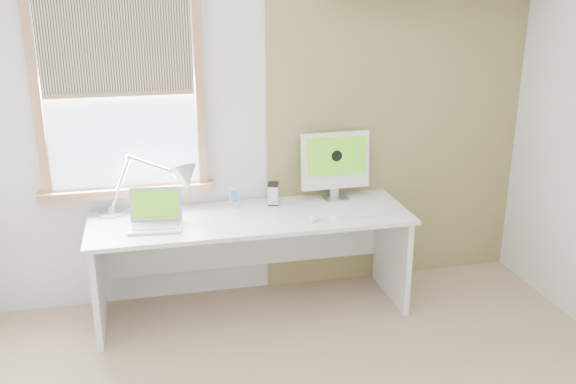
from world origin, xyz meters
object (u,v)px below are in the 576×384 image
object	(u,v)px
desk	(250,239)
external_drive	(273,194)
desk_lamp	(171,182)
imac	(335,162)
laptop	(156,217)

from	to	relation	value
desk	external_drive	distance (m)	0.37
desk	external_drive	bearing A→B (deg)	38.22
desk_lamp	imac	bearing A→B (deg)	2.70
laptop	external_drive	size ratio (longest dim) A/B	2.39
desk	imac	xyz separation A→B (m)	(0.67, 0.18, 0.47)
desk	external_drive	xyz separation A→B (m)	(0.20, 0.16, 0.27)
desk_lamp	laptop	size ratio (longest dim) A/B	2.03
desk	desk_lamp	distance (m)	0.68
external_drive	desk	bearing A→B (deg)	-141.78
desk	laptop	xyz separation A→B (m)	(-0.64, -0.09, 0.25)
imac	external_drive	bearing A→B (deg)	-177.68
desk	imac	size ratio (longest dim) A/B	4.31
desk	desk_lamp	bearing A→B (deg)	167.10
desk	external_drive	size ratio (longest dim) A/B	14.38
desk_lamp	external_drive	size ratio (longest dim) A/B	4.85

